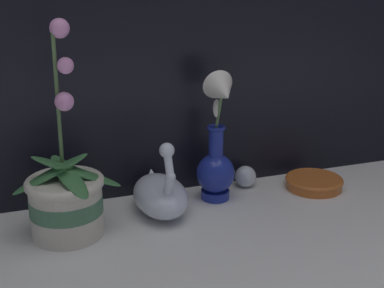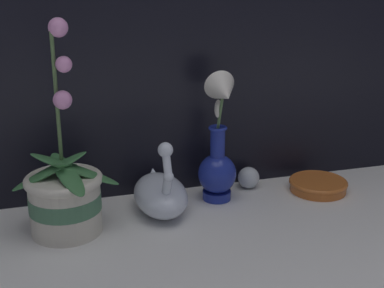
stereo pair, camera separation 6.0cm
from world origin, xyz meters
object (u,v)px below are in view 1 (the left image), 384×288
glass_sphere (245,176)px  amber_dish (314,182)px  swan_figurine (160,193)px  orchid_potted_plant (66,197)px  blue_vase (217,153)px

glass_sphere → amber_dish: size_ratio=0.38×
glass_sphere → swan_figurine: bearing=-164.0°
orchid_potted_plant → blue_vase: 0.38m
blue_vase → orchid_potted_plant: bearing=-170.5°
swan_figurine → glass_sphere: 0.26m
swan_figurine → amber_dish: bearing=0.7°
orchid_potted_plant → swan_figurine: orchid_potted_plant is taller
blue_vase → glass_sphere: size_ratio=5.78×
swan_figurine → orchid_potted_plant: bearing=-169.4°
swan_figurine → blue_vase: size_ratio=0.64×
swan_figurine → glass_sphere: swan_figurine is taller
blue_vase → glass_sphere: 0.15m
swan_figurine → blue_vase: blue_vase is taller
amber_dish → blue_vase: bearing=176.7°
blue_vase → glass_sphere: blue_vase is taller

